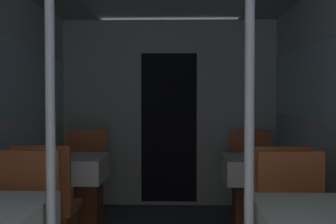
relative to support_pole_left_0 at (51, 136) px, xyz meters
name	(u,v)px	position (x,y,z in m)	size (l,w,h in m)	color
bulkhead_far	(169,113)	(0.47, 3.23, -0.01)	(2.46, 0.09, 2.14)	#A8A8A3
support_pole_left_0	(51,136)	(0.00, 0.00, 0.00)	(0.05, 0.05, 2.14)	silver
dining_table_left_1	(68,170)	(-0.37, 1.83, -0.45)	(0.66, 0.66, 0.74)	#4C4C51
chair_left_far_1	(83,193)	(-0.37, 2.44, -0.78)	(0.42, 0.42, 0.91)	brown
support_pole_right_0	(249,136)	(0.94, 0.00, 0.00)	(0.05, 0.05, 2.14)	silver
dining_table_right_1	(262,171)	(1.31, 1.83, -0.45)	(0.66, 0.66, 0.74)	#4C4C51
chair_right_far_1	(252,194)	(1.31, 2.44, -0.78)	(0.42, 0.42, 0.91)	brown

